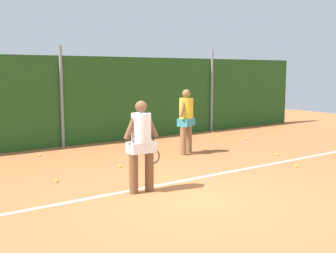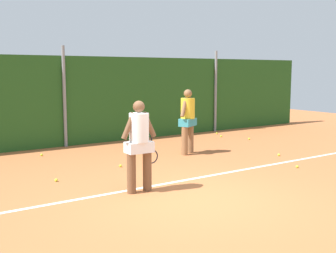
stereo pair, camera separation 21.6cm
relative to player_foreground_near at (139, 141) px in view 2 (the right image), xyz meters
name	(u,v)px [view 2 (the right image)]	position (x,y,z in m)	size (l,w,h in m)	color
ground_plane	(140,177)	(0.56, 0.97, -0.98)	(31.69, 31.69, 0.00)	#B76638
hedge_fence_backdrop	(63,101)	(0.56, 5.62, 0.40)	(20.60, 0.25, 2.75)	#23511E
fence_post_center	(64,97)	(0.56, 5.44, 0.54)	(0.10, 0.10, 3.05)	gray
fence_post_right	(216,91)	(6.50, 5.44, 0.54)	(0.10, 0.10, 3.05)	gray
court_baseline_paint	(159,185)	(0.56, 0.19, -0.97)	(15.05, 0.10, 0.01)	white
player_foreground_near	(139,141)	(0.00, 0.00, 0.00)	(0.81, 0.37, 1.75)	brown
player_midcourt	(188,118)	(2.96, 2.45, 0.03)	(0.73, 0.51, 1.80)	#8C603D
tennis_ball_1	(56,180)	(-1.08, 1.61, -0.95)	(0.07, 0.07, 0.07)	#CCDB33
tennis_ball_2	(42,155)	(-0.50, 4.44, -0.95)	(0.07, 0.07, 0.07)	#CCDB33
tennis_ball_3	(120,166)	(0.66, 2.05, -0.95)	(0.07, 0.07, 0.07)	#CCDB33
tennis_ball_4	(249,139)	(6.13, 3.24, -0.95)	(0.07, 0.07, 0.07)	#CCDB33
tennis_ball_5	(297,167)	(4.11, -0.38, -0.95)	(0.07, 0.07, 0.07)	#CCDB33
tennis_ball_6	(279,155)	(4.85, 0.83, -0.95)	(0.07, 0.07, 0.07)	#CCDB33
tennis_ball_8	(217,133)	(6.07, 4.83, -0.95)	(0.07, 0.07, 0.07)	#CCDB33
tennis_ball_9	(221,136)	(5.72, 4.19, -0.95)	(0.07, 0.07, 0.07)	#CCDB33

